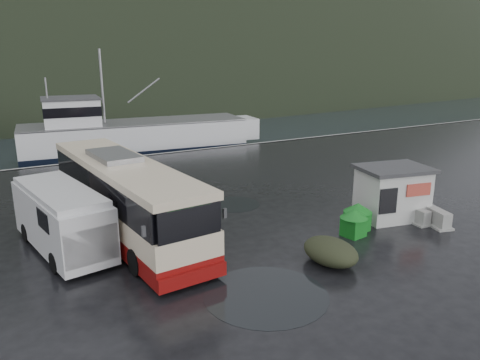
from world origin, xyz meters
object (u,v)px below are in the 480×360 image
coach_bus (127,233)px  dome_tent (330,263)px  jersey_barrier_b (436,226)px  jersey_barrier_c (416,222)px  ticket_kiosk (390,218)px  waste_bin_right (356,230)px  waste_bin_left (353,236)px  fishing_trawler (137,140)px  white_van (65,250)px  jersey_barrier_a (403,211)px

coach_bus → dome_tent: bearing=-53.8°
dome_tent → jersey_barrier_b: (7.20, 0.77, 0.00)m
jersey_barrier_b → jersey_barrier_c: bearing=122.7°
jersey_barrier_b → jersey_barrier_c: jersey_barrier_b is taller
coach_bus → jersey_barrier_b: 14.84m
coach_bus → jersey_barrier_c: size_ratio=8.61×
ticket_kiosk → dome_tent: bearing=-145.0°
waste_bin_right → dome_tent: waste_bin_right is taller
waste_bin_left → dome_tent: size_ratio=0.51×
dome_tent → fishing_trawler: size_ratio=0.10×
ticket_kiosk → jersey_barrier_b: (1.11, -1.91, 0.00)m
white_van → jersey_barrier_b: 17.26m
jersey_barrier_a → fishing_trawler: bearing=103.4°
jersey_barrier_a → jersey_barrier_c: 1.65m
waste_bin_right → jersey_barrier_a: waste_bin_right is taller
jersey_barrier_a → jersey_barrier_c: size_ratio=0.99×
dome_tent → jersey_barrier_a: size_ratio=1.71×
white_van → fishing_trawler: bearing=56.6°
jersey_barrier_c → waste_bin_right: bearing=169.0°
white_van → jersey_barrier_a: bearing=-21.6°
coach_bus → jersey_barrier_b: (13.45, -6.29, 0.00)m
waste_bin_right → jersey_barrier_b: (3.80, -1.42, 0.00)m
waste_bin_left → jersey_barrier_c: bearing=-2.6°
white_van → jersey_barrier_c: white_van is taller
dome_tent → jersey_barrier_a: dome_tent is taller
jersey_barrier_a → fishing_trawler: 27.48m
white_van → fishing_trawler: 25.38m
coach_bus → waste_bin_right: (9.64, -4.87, 0.00)m
white_van → waste_bin_left: 12.76m
waste_bin_right → white_van: bearing=161.0°
waste_bin_right → dome_tent: bearing=-147.2°
white_van → coach_bus: bearing=1.6°
white_van → waste_bin_left: (11.84, -4.76, 0.00)m
dome_tent → fishing_trawler: (1.06, 29.75, 0.00)m
waste_bin_left → jersey_barrier_c: waste_bin_left is taller
waste_bin_right → jersey_barrier_a: (4.04, 0.84, 0.00)m
ticket_kiosk → jersey_barrier_b: size_ratio=2.07×
waste_bin_right → jersey_barrier_b: 4.06m
waste_bin_left → fishing_trawler: (-1.70, 28.03, 0.00)m
jersey_barrier_c → fishing_trawler: 28.76m
waste_bin_right → ticket_kiosk: bearing=10.4°
jersey_barrier_b → fishing_trawler: size_ratio=0.07×
coach_bus → jersey_barrier_c: 14.07m
white_van → waste_bin_right: (12.48, -4.29, 0.00)m
jersey_barrier_c → fishing_trawler: size_ratio=0.06×
ticket_kiosk → jersey_barrier_b: ticket_kiosk is taller
fishing_trawler → waste_bin_right: bearing=-79.4°
waste_bin_right → fishing_trawler: bearing=94.9°
waste_bin_left → ticket_kiosk: (3.34, 0.96, 0.00)m
waste_bin_right → jersey_barrier_a: 4.12m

